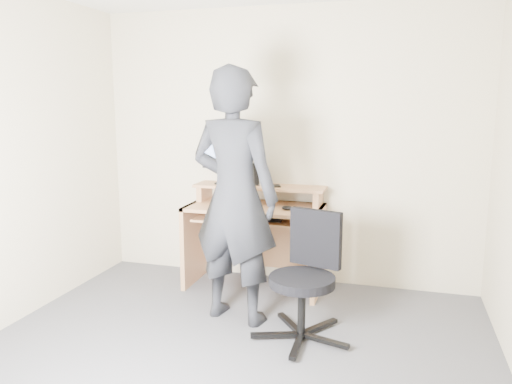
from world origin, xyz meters
The scene contains 13 objects.
ground centered at (0.00, 0.00, 0.00)m, with size 3.50×3.50×0.00m, color #525257.
back_wall centered at (0.00, 1.75, 1.25)m, with size 3.50×0.02×2.50m, color beige.
desk centered at (-0.20, 1.53, 0.55)m, with size 1.20×0.60×0.91m.
monitor centered at (-0.51, 1.60, 1.18)m, with size 0.47×0.13×0.44m.
external_drive centered at (-0.23, 1.64, 1.01)m, with size 0.07×0.13×0.20m, color black.
travel_mug centered at (-0.17, 1.60, 1.00)m, with size 0.08×0.08×0.17m, color silver.
smartphone centered at (-0.04, 1.59, 0.92)m, with size 0.07×0.13×0.01m, color black.
charger centered at (-0.49, 1.51, 0.93)m, with size 0.04×0.04×0.04m, color black.
headphones centered at (-0.30, 1.69, 0.92)m, with size 0.16×0.16×0.02m, color silver.
keyboard centered at (-0.16, 1.36, 0.67)m, with size 0.46×0.18×0.03m, color black.
mouse centered at (0.12, 1.35, 0.77)m, with size 0.10×0.06×0.04m, color black.
office_chair centered at (0.43, 0.61, 0.48)m, with size 0.70×0.67×0.88m.
person centered at (-0.16, 0.76, 0.96)m, with size 0.70×0.46×1.92m, color black.
Camera 1 is at (1.02, -2.71, 1.66)m, focal length 35.00 mm.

